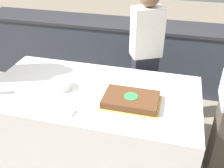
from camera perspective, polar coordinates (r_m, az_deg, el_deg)
name	(u,v)px	position (r m, az deg, el deg)	size (l,w,h in m)	color
ground_plane	(95,151)	(2.93, -3.78, -14.34)	(14.00, 14.00, 0.00)	gray
back_counter	(126,53)	(3.94, 3.15, 6.84)	(4.40, 0.58, 0.92)	#333842
dining_table	(93,123)	(2.66, -4.07, -8.47)	(1.97, 1.03, 0.78)	white
cake	(131,100)	(2.25, 4.13, -3.41)	(0.51, 0.35, 0.07)	gold
plate_stack	(61,85)	(2.49, -11.10, -0.12)	(0.20, 0.20, 0.08)	white
side_plate_near_cake	(134,85)	(2.52, 4.88, -0.16)	(0.17, 0.17, 0.00)	white
utensil_pile	(65,111)	(2.18, -10.26, -5.89)	(0.16, 0.09, 0.02)	white
person_cutting_cake	(145,57)	(2.96, 7.27, 5.88)	(0.38, 0.33, 1.58)	#282833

